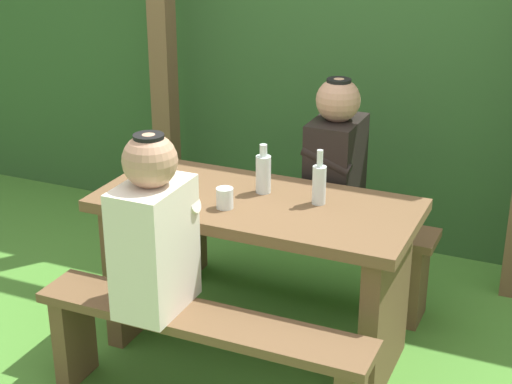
# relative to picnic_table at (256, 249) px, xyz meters

# --- Properties ---
(ground_plane) EXTENTS (12.00, 12.00, 0.00)m
(ground_plane) POSITION_rel_picnic_table_xyz_m (0.00, 0.00, -0.51)
(ground_plane) COLOR #48842F
(hedge_backdrop) EXTENTS (6.40, 0.85, 2.26)m
(hedge_backdrop) POSITION_rel_picnic_table_xyz_m (0.00, 1.74, 0.63)
(hedge_backdrop) COLOR #2F5728
(hedge_backdrop) RESTS_ON ground_plane
(pergola_post_left) EXTENTS (0.12, 0.12, 2.23)m
(pergola_post_left) POSITION_rel_picnic_table_xyz_m (-1.03, 1.01, 0.61)
(pergola_post_left) COLOR brown
(pergola_post_left) RESTS_ON ground_plane
(picnic_table) EXTENTS (1.40, 0.64, 0.75)m
(picnic_table) POSITION_rel_picnic_table_xyz_m (0.00, 0.00, 0.00)
(picnic_table) COLOR brown
(picnic_table) RESTS_ON ground_plane
(bench_near) EXTENTS (1.40, 0.24, 0.46)m
(bench_near) POSITION_rel_picnic_table_xyz_m (0.00, -0.54, -0.18)
(bench_near) COLOR brown
(bench_near) RESTS_ON ground_plane
(bench_far) EXTENTS (1.40, 0.24, 0.46)m
(bench_far) POSITION_rel_picnic_table_xyz_m (0.00, 0.54, -0.18)
(bench_far) COLOR brown
(bench_far) RESTS_ON ground_plane
(person_white_shirt) EXTENTS (0.25, 0.35, 0.72)m
(person_white_shirt) POSITION_rel_picnic_table_xyz_m (-0.19, -0.53, 0.29)
(person_white_shirt) COLOR silver
(person_white_shirt) RESTS_ON bench_near
(person_black_coat) EXTENTS (0.25, 0.35, 0.72)m
(person_black_coat) POSITION_rel_picnic_table_xyz_m (0.18, 0.53, 0.29)
(person_black_coat) COLOR black
(person_black_coat) RESTS_ON bench_far
(drinking_glass) EXTENTS (0.07, 0.07, 0.09)m
(drinking_glass) POSITION_rel_picnic_table_xyz_m (-0.09, -0.13, 0.28)
(drinking_glass) COLOR silver
(drinking_glass) RESTS_ON picnic_table
(bottle_left) EXTENTS (0.06, 0.06, 0.24)m
(bottle_left) POSITION_rel_picnic_table_xyz_m (0.26, 0.07, 0.33)
(bottle_left) COLOR silver
(bottle_left) RESTS_ON picnic_table
(bottle_right) EXTENTS (0.07, 0.07, 0.22)m
(bottle_right) POSITION_rel_picnic_table_xyz_m (-0.01, 0.10, 0.33)
(bottle_right) COLOR silver
(bottle_right) RESTS_ON picnic_table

